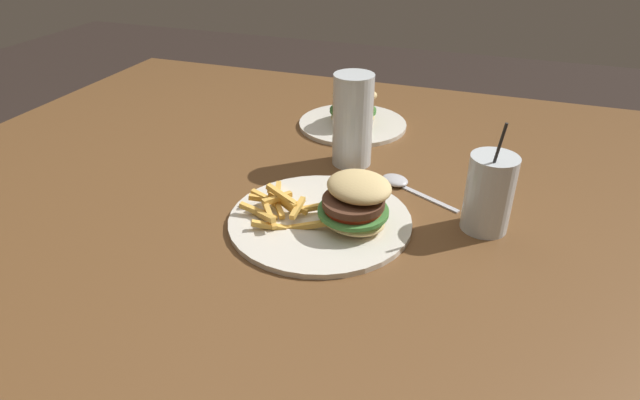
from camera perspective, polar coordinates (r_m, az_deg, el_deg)
dining_table at (r=1.11m, az=-2.65°, el=-1.75°), size 1.59×1.32×0.75m
meal_plate_near at (r=0.90m, az=1.50°, el=-1.26°), size 0.32×0.32×0.10m
beer_glass at (r=1.10m, az=3.50°, el=8.18°), size 0.08×0.08×0.19m
juice_glass at (r=0.92m, az=17.53°, el=0.38°), size 0.08×0.08×0.20m
spoon at (r=1.05m, az=8.31°, el=1.93°), size 0.17×0.11×0.02m
meal_plate_far at (r=1.30m, az=3.55°, el=9.16°), size 0.26×0.26×0.11m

